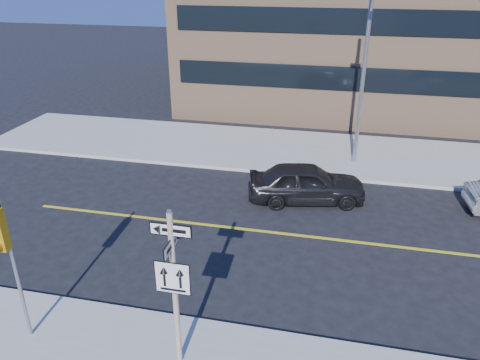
% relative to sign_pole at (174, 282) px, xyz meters
% --- Properties ---
extents(ground, '(120.00, 120.00, 0.00)m').
position_rel_sign_pole_xyz_m(ground, '(0.00, 2.51, -2.44)').
color(ground, black).
rests_on(ground, ground).
extents(sign_pole, '(0.92, 0.92, 4.06)m').
position_rel_sign_pole_xyz_m(sign_pole, '(0.00, 0.00, 0.00)').
color(sign_pole, white).
rests_on(sign_pole, near_sidewalk).
extents(traffic_signal, '(0.32, 0.45, 4.00)m').
position_rel_sign_pole_xyz_m(traffic_signal, '(-4.00, -0.15, 0.59)').
color(traffic_signal, gray).
rests_on(traffic_signal, near_sidewalk).
extents(parked_car_a, '(2.80, 4.92, 1.58)m').
position_rel_sign_pole_xyz_m(parked_car_a, '(2.11, 9.27, -1.65)').
color(parked_car_a, black).
rests_on(parked_car_a, ground).
extents(streetlight_a, '(0.55, 2.25, 8.00)m').
position_rel_sign_pole_xyz_m(streetlight_a, '(4.00, 13.27, 2.32)').
color(streetlight_a, gray).
rests_on(streetlight_a, far_sidewalk).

